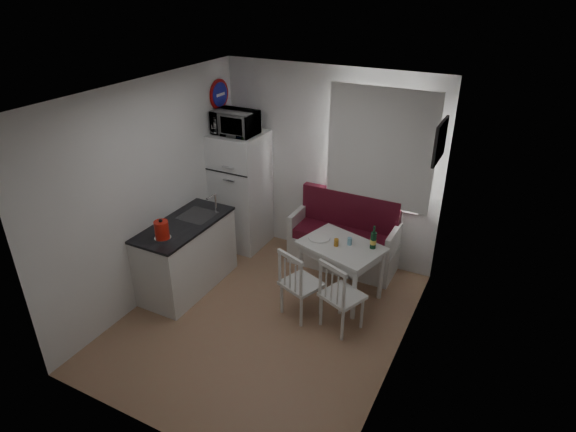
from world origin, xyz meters
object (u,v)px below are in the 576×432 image
at_px(bench, 344,243).
at_px(fridge, 241,191).
at_px(wine_bottle, 374,237).
at_px(dining_table, 341,251).
at_px(chair_right, 340,291).
at_px(chair_left, 298,279).
at_px(kettle, 162,230).
at_px(microwave, 235,123).
at_px(kitchen_counter, 187,255).

bearing_deg(bench, fridge, -175.81).
bearing_deg(wine_bottle, fridge, 168.14).
distance_m(dining_table, chair_right, 0.71).
bearing_deg(chair_right, fridge, 171.21).
relative_size(bench, dining_table, 1.31).
bearing_deg(chair_left, bench, 109.14).
height_order(fridge, kettle, fridge).
bearing_deg(kettle, chair_left, 17.99).
bearing_deg(chair_right, chair_left, -157.83).
bearing_deg(dining_table, chair_right, -53.01).
relative_size(dining_table, fridge, 0.64).
distance_m(kettle, wine_bottle, 2.41).
bearing_deg(fridge, wine_bottle, -11.86).
relative_size(microwave, wine_bottle, 1.94).
distance_m(chair_right, microwave, 2.64).
xyz_separation_m(chair_left, kettle, (-1.47, -0.48, 0.49)).
relative_size(microwave, kettle, 2.23).
distance_m(kitchen_counter, chair_left, 1.52).
height_order(bench, fridge, fridge).
xyz_separation_m(kitchen_counter, fridge, (0.02, 1.24, 0.38)).
xyz_separation_m(bench, chair_left, (-0.04, -1.31, 0.20)).
bearing_deg(chair_left, fridge, 162.33).
height_order(bench, dining_table, bench).
height_order(kitchen_counter, kettle, kitchen_counter).
xyz_separation_m(chair_right, fridge, (-2.00, 1.20, 0.30)).
relative_size(chair_left, kettle, 2.05).
bearing_deg(kettle, fridge, 91.03).
bearing_deg(dining_table, kettle, -130.26).
height_order(bench, wine_bottle, bench).
bearing_deg(chair_left, dining_table, 90.29).
bearing_deg(wine_bottle, chair_right, -97.50).
bearing_deg(chair_left, microwave, 163.51).
xyz_separation_m(dining_table, microwave, (-1.75, 0.49, 1.21)).
bearing_deg(kettle, chair_right, 13.60).
relative_size(kitchen_counter, fridge, 0.79).
bearing_deg(kettle, wine_bottle, 30.88).
xyz_separation_m(microwave, wine_bottle, (2.10, -0.39, -0.99)).
distance_m(kitchen_counter, kettle, 0.72).
height_order(dining_table, wine_bottle, wine_bottle).
distance_m(dining_table, fridge, 1.84).
distance_m(fridge, kettle, 1.69).
bearing_deg(chair_right, wine_bottle, 104.73).
relative_size(kitchen_counter, kettle, 5.21).
xyz_separation_m(microwave, kettle, (0.03, -1.63, -0.81)).
bearing_deg(bench, chair_left, -91.91).
bearing_deg(kitchen_counter, microwave, 89.06).
distance_m(dining_table, microwave, 2.18).
height_order(chair_left, fridge, fridge).
height_order(chair_left, microwave, microwave).
distance_m(chair_right, fridge, 2.35).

